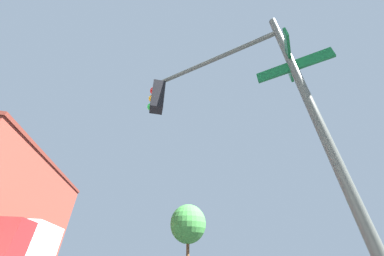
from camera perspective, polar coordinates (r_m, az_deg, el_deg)
traffic_signal_near at (r=3.52m, az=7.73°, el=8.76°), size 2.34×2.68×5.22m
delivery_truck at (r=16.93m, az=-42.46°, el=-24.89°), size 7.57×2.75×3.14m
street_tree at (r=17.18m, az=-1.19°, el=-26.65°), size 2.87×2.87×4.97m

